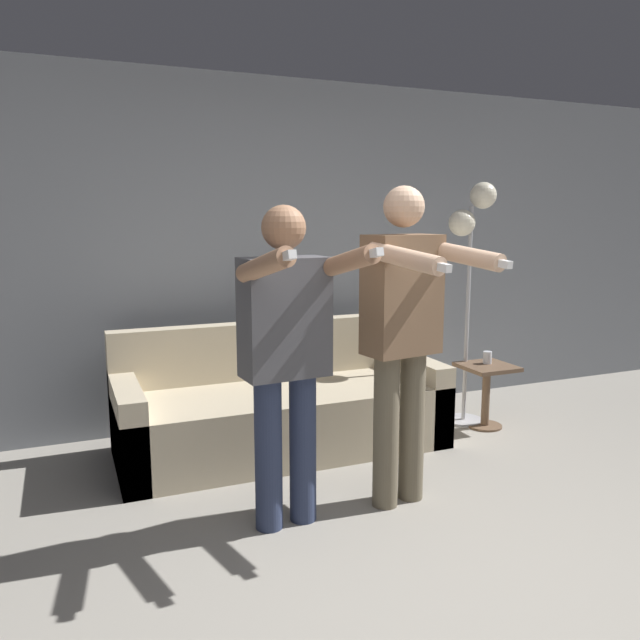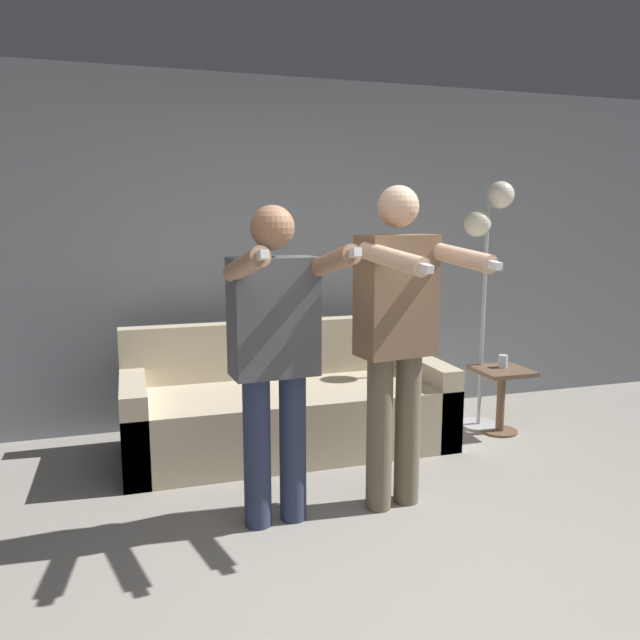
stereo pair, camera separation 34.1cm
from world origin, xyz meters
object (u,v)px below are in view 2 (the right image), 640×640
at_px(person_right, 398,328).
at_px(cat, 295,311).
at_px(floor_lamp, 487,241).
at_px(side_table, 501,388).
at_px(cup, 503,361).
at_px(person_left, 275,345).
at_px(couch, 288,409).

xyz_separation_m(person_right, cat, (-0.20, 1.37, -0.10)).
relative_size(floor_lamp, side_table, 3.80).
relative_size(person_right, cup, 18.75).
bearing_deg(person_right, person_left, 171.19).
bearing_deg(side_table, person_left, -155.53).
xyz_separation_m(person_left, floor_lamp, (1.83, 1.03, 0.45)).
bearing_deg(side_table, cup, 53.70).
height_order(person_right, floor_lamp, floor_lamp).
relative_size(cat, cup, 4.46).
bearing_deg(cup, cat, 162.23).
distance_m(person_right, cat, 1.39).
xyz_separation_m(person_right, floor_lamp, (1.16, 1.03, 0.40)).
bearing_deg(cat, floor_lamp, -14.08).
bearing_deg(side_table, floor_lamp, 112.52).
bearing_deg(cat, person_left, -108.77).
xyz_separation_m(person_left, cat, (0.47, 1.37, -0.05)).
height_order(person_right, side_table, person_right).
bearing_deg(person_left, cat, 66.78).
bearing_deg(side_table, couch, 173.27).
height_order(side_table, cup, cup).
distance_m(couch, person_left, 1.29).
xyz_separation_m(cat, floor_lamp, (1.36, -0.34, 0.50)).
relative_size(couch, person_left, 1.34).
bearing_deg(person_right, cat, 89.40).
distance_m(person_left, person_right, 0.67).
bearing_deg(side_table, person_right, -145.01).
relative_size(person_right, floor_lamp, 0.95).
height_order(person_left, floor_lamp, floor_lamp).
bearing_deg(couch, side_table, -6.73).
relative_size(person_right, cat, 4.20).
bearing_deg(couch, floor_lamp, -0.78).
bearing_deg(cat, couch, -113.50).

